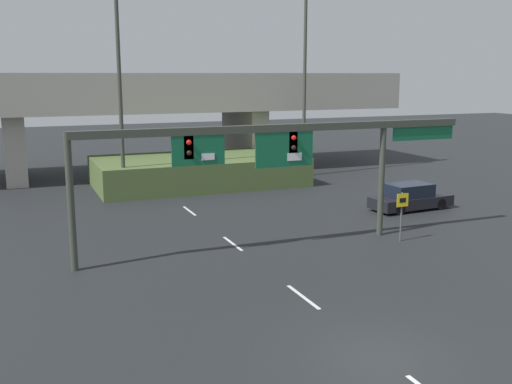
{
  "coord_description": "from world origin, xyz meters",
  "views": [
    {
      "loc": [
        -8.81,
        -12.71,
        7.5
      ],
      "look_at": [
        0.0,
        8.99,
        2.89
      ],
      "focal_mm": 42.0,
      "sensor_mm": 36.0,
      "label": 1
    }
  ],
  "objects": [
    {
      "name": "highway_light_pole_near",
      "position": [
        -2.76,
        23.71,
        8.04
      ],
      "size": [
        0.7,
        0.36,
        15.32
      ],
      "color": "#383D33",
      "rests_on": "ground"
    },
    {
      "name": "highway_light_pole_far",
      "position": [
        11.12,
        26.97,
        8.24
      ],
      "size": [
        0.7,
        0.36,
        15.72
      ],
      "color": "#383D33",
      "rests_on": "ground"
    },
    {
      "name": "grass_embankment",
      "position": [
        2.84,
        26.48,
        0.96
      ],
      "size": [
        13.95,
        7.37,
        1.92
      ],
      "color": "#4C6033",
      "rests_on": "ground"
    },
    {
      "name": "overpass_bridge",
      "position": [
        0.0,
        33.17,
        5.37
      ],
      "size": [
        41.4,
        8.91,
        7.59
      ],
      "color": "#A39E93",
      "rests_on": "ground"
    },
    {
      "name": "ground_plane",
      "position": [
        0.0,
        0.0,
        0.0
      ],
      "size": [
        160.0,
        160.0,
        0.0
      ],
      "primitive_type": "plane",
      "color": "black"
    },
    {
      "name": "lane_markings",
      "position": [
        0.0,
        15.34,
        0.0
      ],
      "size": [
        0.14,
        37.89,
        0.01
      ],
      "color": "silver",
      "rests_on": "ground"
    },
    {
      "name": "speed_limit_sign",
      "position": [
        7.25,
        9.28,
        1.48
      ],
      "size": [
        0.6,
        0.11,
        2.27
      ],
      "color": "#4C4C4C",
      "rests_on": "ground"
    },
    {
      "name": "signal_gantry",
      "position": [
        1.44,
        10.56,
        4.46
      ],
      "size": [
        18.06,
        0.44,
        5.41
      ],
      "color": "#383D33",
      "rests_on": "ground"
    },
    {
      "name": "parked_sedan_near_right",
      "position": [
        11.63,
        14.57,
        0.68
      ],
      "size": [
        4.85,
        2.17,
        1.49
      ],
      "rotation": [
        0.0,
        0.0,
        0.07
      ],
      "color": "black",
      "rests_on": "ground"
    }
  ]
}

